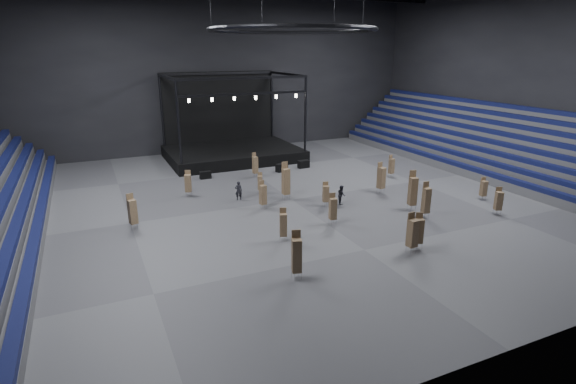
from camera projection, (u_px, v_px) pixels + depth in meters
name	position (u px, v px, depth m)	size (l,w,h in m)	color
floor	(292.00, 200.00, 36.44)	(50.00, 50.00, 0.00)	#4E4E51
wall_back	(216.00, 73.00, 51.91)	(50.00, 0.20, 18.00)	black
wall_front	(548.00, 131.00, 15.49)	(50.00, 0.20, 18.00)	black
wall_right	(526.00, 78.00, 43.54)	(0.20, 42.00, 18.00)	black
bleachers_right	(499.00, 153.00, 44.94)	(7.20, 40.00, 6.40)	#4F4F52
stage	(231.00, 145.00, 50.08)	(14.00, 10.00, 9.20)	black
truss_ring	(292.00, 30.00, 32.48)	(12.30, 12.30, 5.15)	black
flight_case_left	(205.00, 175.00, 42.24)	(1.05, 0.53, 0.70)	black
flight_case_mid	(282.00, 168.00, 44.69)	(1.20, 0.60, 0.80)	black
flight_case_right	(304.00, 164.00, 46.06)	(1.17, 0.58, 0.78)	black
chair_stack_0	(286.00, 181.00, 36.07)	(0.57, 0.57, 3.10)	silver
chair_stack_1	(412.00, 232.00, 26.55)	(0.55, 0.55, 2.54)	silver
chair_stack_2	(132.00, 211.00, 30.13)	(0.61, 0.61, 2.50)	silver
chair_stack_3	(499.00, 200.00, 32.84)	(0.62, 0.62, 2.08)	silver
chair_stack_4	(283.00, 224.00, 28.29)	(0.56, 0.56, 2.20)	silver
chair_stack_5	(297.00, 255.00, 23.54)	(0.62, 0.62, 2.72)	silver
chair_stack_6	(391.00, 166.00, 42.53)	(0.49, 0.49, 2.14)	silver
chair_stack_7	(188.00, 183.00, 36.95)	(0.64, 0.64, 2.20)	silver
chair_stack_8	(484.00, 188.00, 36.05)	(0.51, 0.51, 1.89)	silver
chair_stack_9	(260.00, 182.00, 37.77)	(0.54, 0.54, 1.81)	silver
chair_stack_10	(413.00, 191.00, 33.58)	(0.65, 0.65, 3.10)	silver
chair_stack_11	(333.00, 208.00, 31.01)	(0.54, 0.54, 2.25)	silver
chair_stack_12	(426.00, 200.00, 32.15)	(0.54, 0.54, 2.69)	silver
chair_stack_13	(255.00, 165.00, 42.56)	(0.51, 0.51, 2.36)	silver
chair_stack_14	(263.00, 194.00, 34.02)	(0.52, 0.52, 2.25)	silver
chair_stack_15	(326.00, 193.00, 34.67)	(0.57, 0.57, 1.93)	silver
chair_stack_16	(381.00, 177.00, 37.67)	(0.65, 0.65, 2.68)	silver
chair_stack_17	(419.00, 230.00, 27.22)	(0.60, 0.60, 2.29)	silver
man_center	(239.00, 191.00, 36.13)	(0.57, 0.38, 1.57)	black
crew_member	(341.00, 195.00, 35.24)	(0.73, 0.57, 1.51)	black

